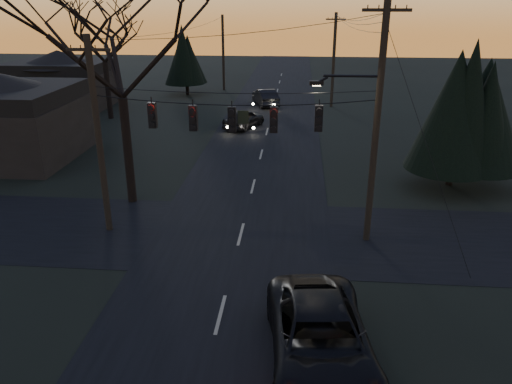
# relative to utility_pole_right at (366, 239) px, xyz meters

# --- Properties ---
(main_road) EXTENTS (8.00, 120.00, 0.02)m
(main_road) POSITION_rel_utility_pole_right_xyz_m (-5.50, 10.00, 0.01)
(main_road) COLOR black
(main_road) RESTS_ON ground
(cross_road) EXTENTS (60.00, 7.00, 0.02)m
(cross_road) POSITION_rel_utility_pole_right_xyz_m (-5.50, 0.00, 0.01)
(cross_road) COLOR black
(cross_road) RESTS_ON ground
(utility_pole_right) EXTENTS (5.00, 0.30, 10.00)m
(utility_pole_right) POSITION_rel_utility_pole_right_xyz_m (0.00, 0.00, 0.00)
(utility_pole_right) COLOR black
(utility_pole_right) RESTS_ON ground
(utility_pole_left) EXTENTS (1.80, 0.30, 8.50)m
(utility_pole_left) POSITION_rel_utility_pole_right_xyz_m (-11.50, 0.00, 0.00)
(utility_pole_left) COLOR black
(utility_pole_left) RESTS_ON ground
(utility_pole_far_r) EXTENTS (1.80, 0.30, 8.50)m
(utility_pole_far_r) POSITION_rel_utility_pole_right_xyz_m (0.00, 28.00, 0.00)
(utility_pole_far_r) COLOR black
(utility_pole_far_r) RESTS_ON ground
(utility_pole_far_l) EXTENTS (0.30, 0.30, 8.00)m
(utility_pole_far_l) POSITION_rel_utility_pole_right_xyz_m (-11.50, 36.00, 0.00)
(utility_pole_far_l) COLOR black
(utility_pole_far_l) RESTS_ON ground
(span_signal_assembly) EXTENTS (11.50, 0.44, 1.56)m
(span_signal_assembly) POSITION_rel_utility_pole_right_xyz_m (-5.74, 0.00, 5.27)
(span_signal_assembly) COLOR black
(span_signal_assembly) RESTS_ON ground
(bare_tree_left) EXTENTS (9.13, 9.13, 10.74)m
(bare_tree_left) POSITION_rel_utility_pole_right_xyz_m (-11.51, 3.38, 7.51)
(bare_tree_left) COLOR black
(bare_tree_left) RESTS_ON ground
(evergreen_right) EXTENTS (4.92, 4.92, 7.77)m
(evergreen_right) POSITION_rel_utility_pole_right_xyz_m (5.43, 7.25, 4.48)
(evergreen_right) COLOR black
(evergreen_right) RESTS_ON ground
(bare_tree_dist) EXTENTS (7.30, 7.30, 9.54)m
(bare_tree_dist) POSITION_rel_utility_pole_right_xyz_m (-19.27, 21.50, 6.67)
(bare_tree_dist) COLOR black
(bare_tree_dist) RESTS_ON ground
(evergreen_dist) EXTENTS (3.87, 3.87, 6.37)m
(evergreen_dist) POSITION_rel_utility_pole_right_xyz_m (-14.99, 32.92, 3.78)
(evergreen_dist) COLOR black
(evergreen_dist) RESTS_ON ground
(house_left_far) EXTENTS (9.00, 7.00, 5.20)m
(house_left_far) POSITION_rel_utility_pole_right_xyz_m (-25.50, 26.00, 2.60)
(house_left_far) COLOR black
(house_left_far) RESTS_ON ground
(suv_near) EXTENTS (3.46, 6.40, 1.71)m
(suv_near) POSITION_rel_utility_pole_right_xyz_m (-2.30, -8.11, 0.85)
(suv_near) COLOR black
(suv_near) RESTS_ON ground
(sedan_oncoming_a) EXTENTS (3.39, 4.71, 1.49)m
(sedan_oncoming_a) POSITION_rel_utility_pole_right_xyz_m (-7.43, 19.03, 0.74)
(sedan_oncoming_a) COLOR black
(sedan_oncoming_a) RESTS_ON ground
(sedan_oncoming_b) EXTENTS (3.03, 5.03, 1.57)m
(sedan_oncoming_b) POSITION_rel_utility_pole_right_xyz_m (-6.30, 27.95, 0.78)
(sedan_oncoming_b) COLOR black
(sedan_oncoming_b) RESTS_ON ground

